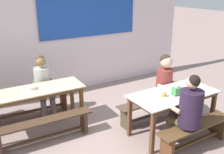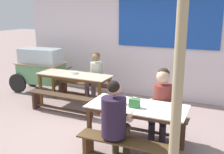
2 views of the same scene
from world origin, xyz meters
name	(u,v)px [view 1 (image 1 of 2)]	position (x,y,z in m)	size (l,w,h in m)	color
ground_plane	(121,138)	(0.00, 0.00, 0.00)	(40.00, 40.00, 0.00)	gray
backdrop_wall	(65,31)	(0.02, 2.52, 1.47)	(6.72, 0.23, 2.79)	silver
dining_table_far	(34,94)	(-1.16, 1.08, 0.68)	(1.76, 0.64, 0.77)	#C0B398
dining_table_near	(173,97)	(0.86, -0.29, 0.69)	(1.55, 0.75, 0.77)	silver
bench_far_back	(29,103)	(-1.15, 1.61, 0.29)	(1.66, 0.34, 0.43)	brown
bench_far_front	(44,127)	(-1.17, 0.54, 0.29)	(1.65, 0.27, 0.43)	#422E1F
bench_near_back	(152,107)	(0.85, 0.24, 0.28)	(1.48, 0.30, 0.43)	#4A392C
bench_near_front	(195,132)	(0.86, -0.83, 0.28)	(1.43, 0.31, 0.43)	#503920
person_near_front	(188,109)	(0.69, -0.78, 0.72)	(0.48, 0.55, 1.29)	#4A3F27
person_center_facing	(43,83)	(-0.85, 1.54, 0.68)	(0.42, 0.52, 1.22)	#675B59
person_right_near_table	(167,83)	(1.12, 0.18, 0.73)	(0.43, 0.56, 1.29)	black
tissue_box	(177,91)	(0.84, -0.38, 0.84)	(0.16, 0.10, 0.16)	#3D8A47
condiment_jar	(164,94)	(0.61, -0.31, 0.82)	(0.09, 0.09, 0.10)	orange
soup_bowl	(31,88)	(-1.18, 1.12, 0.79)	(0.17, 0.17, 0.05)	silver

